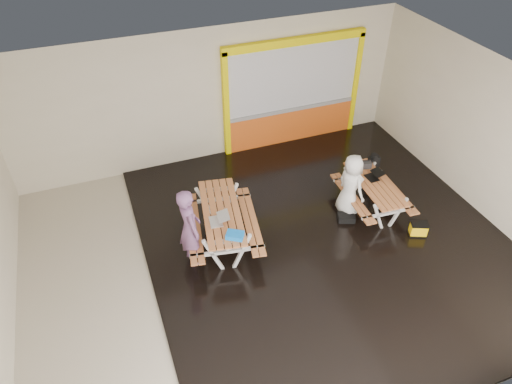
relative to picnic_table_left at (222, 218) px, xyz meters
name	(u,v)px	position (x,y,z in m)	size (l,w,h in m)	color
room	(273,188)	(0.83, -0.73, 1.09)	(10.02, 8.02, 3.52)	beige
deck	(324,238)	(2.08, -0.73, -0.64)	(7.50, 7.98, 0.05)	black
kiosk	(293,95)	(3.03, 3.20, 0.78)	(3.88, 0.16, 3.00)	#E15C1A
picnic_table_left	(222,218)	(0.00, 0.00, 0.00)	(1.83, 2.40, 0.87)	#B76D3C
picnic_table_right	(374,189)	(3.56, -0.18, -0.08)	(1.39, 1.96, 0.76)	#B76D3C
person_left	(190,228)	(-0.75, -0.32, 0.25)	(0.66, 0.43, 1.82)	#774E7A
person_right	(351,185)	(2.98, -0.11, 0.13)	(0.74, 0.48, 1.52)	white
laptop_left	(219,220)	(-0.15, -0.30, 0.26)	(0.43, 0.40, 0.17)	silver
laptop_right	(374,176)	(3.64, 0.00, 0.14)	(0.38, 0.34, 0.15)	black
blue_pouch	(235,235)	(0.01, -0.84, 0.25)	(0.33, 0.23, 0.10)	blue
toolbox	(364,165)	(3.63, 0.43, 0.17)	(0.37, 0.25, 0.19)	black
backpack	(373,162)	(4.03, 0.61, 0.03)	(0.27, 0.18, 0.44)	black
dark_case	(346,217)	(2.80, -0.38, -0.54)	(0.37, 0.28, 0.14)	black
fluke_bag	(418,229)	(4.02, -1.36, -0.46)	(0.43, 0.36, 0.32)	black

